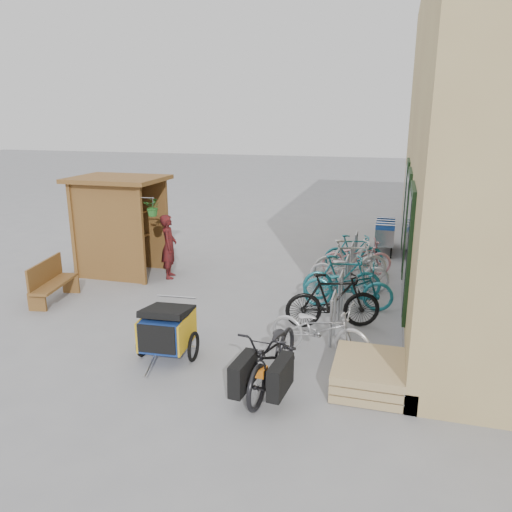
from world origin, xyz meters
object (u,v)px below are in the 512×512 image
(pallet_stack, at_px, (369,374))
(bike_0, at_px, (319,329))
(bench, at_px, (51,281))
(child_trailer, at_px, (167,328))
(kiosk, at_px, (116,212))
(bike_7, at_px, (354,252))
(bike_3, at_px, (342,278))
(shopping_carts, at_px, (385,232))
(person_kiosk, at_px, (169,246))
(bike_2, at_px, (348,286))
(bike_6, at_px, (357,257))
(bike_5, at_px, (350,262))
(bike_4, at_px, (349,270))
(cargo_bike, at_px, (273,357))
(bike_1, at_px, (333,300))

(pallet_stack, xyz_separation_m, bike_0, (-0.85, 0.84, 0.24))
(bench, xyz_separation_m, child_trailer, (3.47, -1.68, 0.06))
(kiosk, xyz_separation_m, bike_7, (5.56, 1.91, -1.10))
(bench, bearing_deg, bike_3, 6.05)
(shopping_carts, xyz_separation_m, person_kiosk, (-4.95, -3.95, 0.21))
(pallet_stack, distance_m, bike_2, 3.08)
(bench, distance_m, bike_6, 7.05)
(pallet_stack, xyz_separation_m, person_kiosk, (-4.95, 3.91, 0.57))
(bike_5, bearing_deg, kiosk, 79.11)
(bike_6, bearing_deg, bike_4, 162.67)
(bike_4, relative_size, bike_7, 1.18)
(person_kiosk, height_order, bike_2, person_kiosk)
(bike_3, bearing_deg, cargo_bike, 158.24)
(bike_3, bearing_deg, bike_2, -172.94)
(bike_2, height_order, bike_6, bike_2)
(bike_6, bearing_deg, bike_7, -0.36)
(bike_7, bearing_deg, bike_5, 162.94)
(child_trailer, relative_size, bike_0, 0.93)
(bike_1, xyz_separation_m, bike_7, (0.06, 3.79, -0.08))
(bike_2, distance_m, bike_3, 0.46)
(bike_3, height_order, bike_7, bike_3)
(person_kiosk, distance_m, bike_0, 5.13)
(bench, distance_m, shopping_carts, 9.05)
(bike_2, bearing_deg, bench, 99.26)
(bench, xyz_separation_m, bike_1, (5.90, 0.24, 0.08))
(pallet_stack, height_order, bike_5, bike_5)
(bench, xyz_separation_m, bike_2, (6.07, 1.27, 0.03))
(child_trailer, xyz_separation_m, person_kiosk, (-1.75, 3.84, 0.26))
(bike_4, distance_m, bike_6, 1.20)
(shopping_carts, height_order, cargo_bike, cargo_bike)
(pallet_stack, height_order, bike_1, bike_1)
(kiosk, distance_m, person_kiosk, 1.54)
(kiosk, height_order, bike_1, kiosk)
(bench, relative_size, shopping_carts, 0.79)
(kiosk, bearing_deg, bike_1, -18.88)
(bike_1, height_order, bike_5, bike_1)
(kiosk, xyz_separation_m, pallet_stack, (6.28, -3.87, -1.34))
(kiosk, relative_size, bike_7, 1.66)
(bike_6, bearing_deg, bike_1, 163.27)
(pallet_stack, xyz_separation_m, bike_3, (-0.76, 3.45, 0.29))
(person_kiosk, relative_size, bike_1, 0.88)
(bench, xyz_separation_m, bike_4, (5.99, 2.39, 0.02))
(pallet_stack, height_order, person_kiosk, person_kiosk)
(bike_3, height_order, bike_4, bike_3)
(bike_2, height_order, bike_5, bike_5)
(bike_4, relative_size, bike_6, 1.04)
(kiosk, bearing_deg, pallet_stack, -31.66)
(person_kiosk, xyz_separation_m, bike_4, (4.27, 0.23, -0.31))
(person_kiosk, height_order, bike_1, person_kiosk)
(child_trailer, relative_size, bike_4, 0.89)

